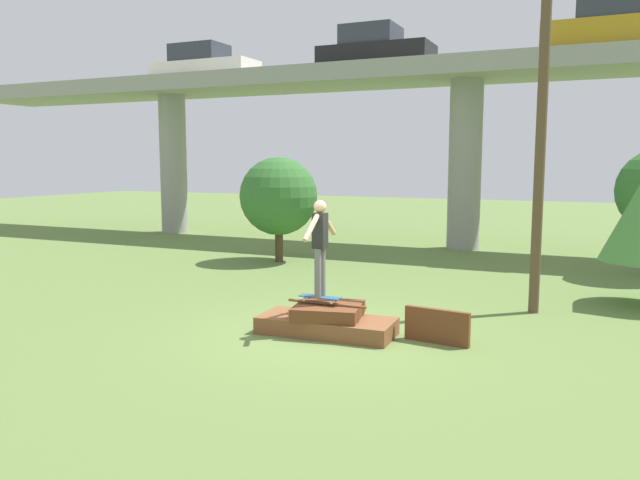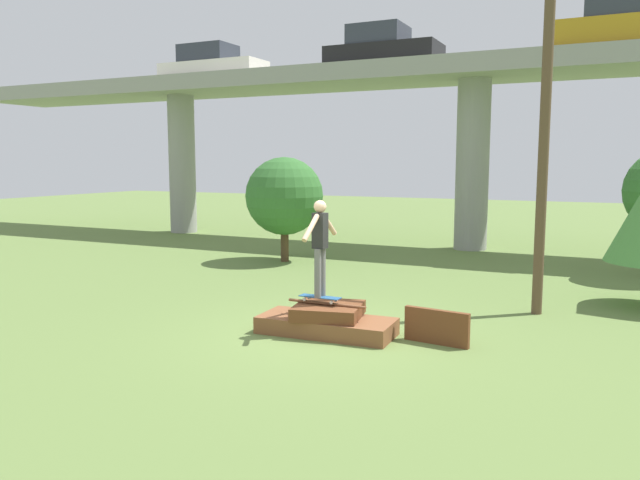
{
  "view_description": "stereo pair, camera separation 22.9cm",
  "coord_description": "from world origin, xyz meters",
  "px_view_note": "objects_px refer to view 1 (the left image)",
  "views": [
    {
      "loc": [
        4.24,
        -9.69,
        2.99
      ],
      "look_at": [
        -0.13,
        0.01,
        1.64
      ],
      "focal_mm": 35.0,
      "sensor_mm": 36.0,
      "label": 1
    },
    {
      "loc": [
        4.44,
        -9.59,
        2.99
      ],
      "look_at": [
        -0.13,
        0.01,
        1.64
      ],
      "focal_mm": 35.0,
      "sensor_mm": 36.0,
      "label": 2
    }
  ],
  "objects_px": {
    "skater": "(320,241)",
    "car_on_overpass_left": "(203,65)",
    "tree_behind_left": "(279,196)",
    "skateboard": "(320,297)",
    "utility_pole": "(543,90)",
    "car_on_overpass_mid": "(623,28)",
    "car_on_overpass_right": "(375,51)"
  },
  "relations": [
    {
      "from": "skateboard",
      "to": "utility_pole",
      "type": "bearing_deg",
      "value": 43.62
    },
    {
      "from": "tree_behind_left",
      "to": "car_on_overpass_mid",
      "type": "bearing_deg",
      "value": 26.8
    },
    {
      "from": "skater",
      "to": "car_on_overpass_mid",
      "type": "relative_size",
      "value": 0.37
    },
    {
      "from": "skateboard",
      "to": "car_on_overpass_left",
      "type": "height_order",
      "value": "car_on_overpass_left"
    },
    {
      "from": "car_on_overpass_mid",
      "to": "utility_pole",
      "type": "relative_size",
      "value": 0.55
    },
    {
      "from": "car_on_overpass_left",
      "to": "tree_behind_left",
      "type": "bearing_deg",
      "value": -40.25
    },
    {
      "from": "skateboard",
      "to": "utility_pole",
      "type": "relative_size",
      "value": 0.09
    },
    {
      "from": "skateboard",
      "to": "car_on_overpass_right",
      "type": "relative_size",
      "value": 0.19
    },
    {
      "from": "skateboard",
      "to": "skater",
      "type": "bearing_deg",
      "value": -176.42
    },
    {
      "from": "skateboard",
      "to": "car_on_overpass_mid",
      "type": "xyz_separation_m",
      "value": [
        4.71,
        11.22,
        6.25
      ]
    },
    {
      "from": "skater",
      "to": "utility_pole",
      "type": "xyz_separation_m",
      "value": [
        3.26,
        3.11,
        2.71
      ]
    },
    {
      "from": "car_on_overpass_mid",
      "to": "skateboard",
      "type": "bearing_deg",
      "value": -112.77
    },
    {
      "from": "skateboard",
      "to": "tree_behind_left",
      "type": "xyz_separation_m",
      "value": [
        -4.34,
        6.65,
        1.32
      ]
    },
    {
      "from": "skateboard",
      "to": "car_on_overpass_mid",
      "type": "height_order",
      "value": "car_on_overpass_mid"
    },
    {
      "from": "utility_pole",
      "to": "tree_behind_left",
      "type": "bearing_deg",
      "value": 155.02
    },
    {
      "from": "utility_pole",
      "to": "tree_behind_left",
      "type": "relative_size",
      "value": 2.7
    },
    {
      "from": "skater",
      "to": "car_on_overpass_mid",
      "type": "height_order",
      "value": "car_on_overpass_mid"
    },
    {
      "from": "tree_behind_left",
      "to": "skateboard",
      "type": "bearing_deg",
      "value": -56.88
    },
    {
      "from": "car_on_overpass_right",
      "to": "car_on_overpass_left",
      "type": "bearing_deg",
      "value": 179.12
    },
    {
      "from": "utility_pole",
      "to": "car_on_overpass_left",
      "type": "bearing_deg",
      "value": 147.51
    },
    {
      "from": "car_on_overpass_mid",
      "to": "car_on_overpass_right",
      "type": "relative_size",
      "value": 1.16
    },
    {
      "from": "tree_behind_left",
      "to": "skater",
      "type": "bearing_deg",
      "value": -56.88
    },
    {
      "from": "car_on_overpass_left",
      "to": "tree_behind_left",
      "type": "xyz_separation_m",
      "value": [
        6.19,
        -5.24,
        -4.88
      ]
    },
    {
      "from": "skater",
      "to": "car_on_overpass_right",
      "type": "xyz_separation_m",
      "value": [
        -3.18,
        11.78,
        5.24
      ]
    },
    {
      "from": "car_on_overpass_left",
      "to": "car_on_overpass_right",
      "type": "height_order",
      "value": "car_on_overpass_right"
    },
    {
      "from": "skateboard",
      "to": "car_on_overpass_left",
      "type": "relative_size",
      "value": 0.17
    },
    {
      "from": "car_on_overpass_right",
      "to": "utility_pole",
      "type": "distance_m",
      "value": 11.09
    },
    {
      "from": "car_on_overpass_left",
      "to": "car_on_overpass_mid",
      "type": "distance_m",
      "value": 15.26
    },
    {
      "from": "skater",
      "to": "utility_pole",
      "type": "bearing_deg",
      "value": 43.62
    },
    {
      "from": "car_on_overpass_left",
      "to": "car_on_overpass_right",
      "type": "xyz_separation_m",
      "value": [
        7.35,
        -0.11,
        0.03
      ]
    },
    {
      "from": "skater",
      "to": "car_on_overpass_left",
      "type": "relative_size",
      "value": 0.38
    },
    {
      "from": "car_on_overpass_left",
      "to": "utility_pole",
      "type": "height_order",
      "value": "utility_pole"
    }
  ]
}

